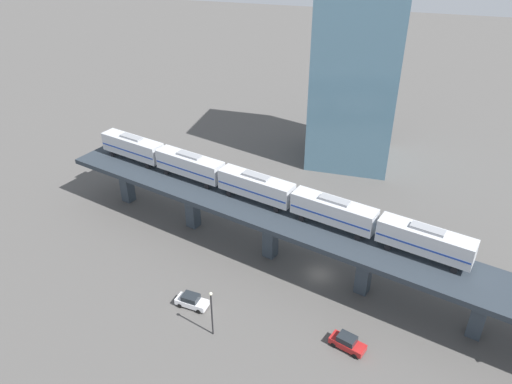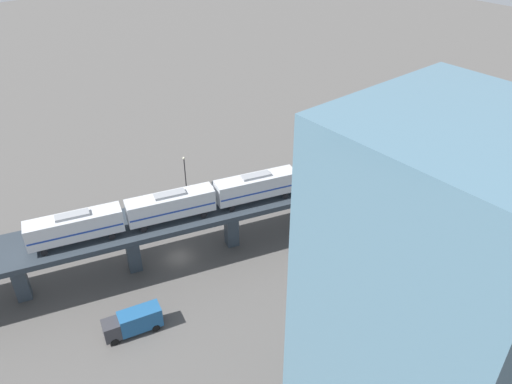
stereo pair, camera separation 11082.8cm
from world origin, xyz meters
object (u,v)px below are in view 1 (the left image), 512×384
subway_train (256,186)px  office_tower (357,74)px  street_car_white (192,301)px  delivery_truck (407,244)px  street_lamp (212,310)px  street_car_red (347,343)px

subway_train → office_tower: 36.69m
subway_train → street_car_white: bearing=-15.5°
subway_train → delivery_truck: size_ratio=8.05×
subway_train → street_lamp: size_ratio=8.73×
delivery_truck → street_car_white: bearing=-53.9°
street_car_red → office_tower: bearing=-173.3°
street_car_white → delivery_truck: bearing=126.1°
office_tower → street_lamp: bearing=-11.0°
street_lamp → delivery_truck: bearing=136.0°
street_car_white → delivery_truck: delivery_truck is taller
street_car_red → delivery_truck: (-21.52, 6.44, 0.82)m
subway_train → street_car_red: subway_train is taller
street_car_white → street_lamp: (3.87, 4.44, 3.17)m
subway_train → street_car_red: (17.52, 16.58, -9.62)m
street_lamp → office_tower: (-54.22, 10.52, 13.89)m
street_car_white → subway_train: bearing=164.5°
subway_train → street_car_white: subway_train is taller
delivery_truck → office_tower: 36.62m
street_lamp → street_car_white: bearing=-131.1°
delivery_truck → office_tower: bearing=-157.6°
office_tower → delivery_truck: bearing=22.4°
delivery_truck → street_lamp: street_lamp is taller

